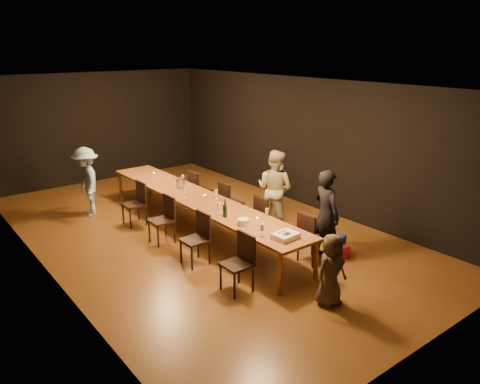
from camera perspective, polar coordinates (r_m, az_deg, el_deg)
ground at (r=9.75m, az=-5.05°, el=-4.86°), size 10.00×10.00×0.00m
room_shell at (r=9.16m, az=-5.40°, el=7.24°), size 6.04×10.04×3.02m
table at (r=9.50m, az=-5.16°, el=-0.95°), size 0.90×6.00×0.75m
chair_right_0 at (r=8.37m, az=8.91°, el=-5.47°), size 0.42×0.42×0.93m
chair_right_1 at (r=9.16m, az=3.47°, el=-3.20°), size 0.42×0.42×0.93m
chair_right_2 at (r=10.04m, az=-1.05°, el=-1.28°), size 0.42×0.42×0.93m
chair_right_3 at (r=10.97m, az=-4.81°, el=0.32°), size 0.42×0.42×0.93m
chair_left_0 at (r=7.32m, az=-0.41°, el=-8.75°), size 0.42×0.42×0.93m
chair_left_1 at (r=8.21m, az=-5.54°, el=-5.78°), size 0.42×0.42×0.93m
chair_left_2 at (r=9.18m, az=-9.58°, el=-3.38°), size 0.42×0.42×0.93m
chair_left_3 at (r=10.20m, az=-12.82°, el=-1.43°), size 0.42×0.42×0.93m
woman_birthday at (r=8.44m, az=10.46°, el=-2.73°), size 0.48×0.65×1.65m
woman_tan at (r=9.79m, az=4.26°, el=0.40°), size 0.85×0.96×1.65m
man_blue at (r=10.97m, az=-18.18°, el=1.19°), size 0.77×1.10×1.56m
child at (r=7.07m, az=11.05°, el=-9.30°), size 0.54×0.36×1.11m
gift_bag_red at (r=8.70m, az=12.54°, el=-7.22°), size 0.21×0.12×0.24m
gift_bag_blue at (r=8.96m, az=12.01°, el=-6.20°), size 0.29×0.24×0.31m
birthday_cake at (r=7.52m, az=5.57°, el=-5.33°), size 0.41×0.33×0.09m
plate_stack at (r=8.00m, az=0.42°, el=-3.70°), size 0.27×0.27×0.11m
champagne_bottle at (r=8.35m, az=-1.83°, el=-1.95°), size 0.10×0.10×0.34m
ice_bucket at (r=10.14m, az=-7.31°, el=1.11°), size 0.25×0.25×0.22m
wineglass_0 at (r=7.56m, az=2.73°, el=-4.66°), size 0.06×0.06×0.21m
wineglass_1 at (r=8.26m, az=3.29°, el=-2.70°), size 0.06×0.06×0.21m
wineglass_2 at (r=8.55m, az=-2.59°, el=-1.96°), size 0.06×0.06×0.21m
wineglass_3 at (r=9.32m, az=-2.89°, el=-0.30°), size 0.06×0.06×0.21m
wineglass_4 at (r=9.44m, az=-6.76°, el=-0.16°), size 0.06×0.06×0.21m
wineglass_5 at (r=10.42m, az=-6.98°, el=1.53°), size 0.06×0.06×0.21m
tealight_near at (r=8.28m, az=2.10°, el=-3.28°), size 0.05×0.05×0.03m
tealight_mid at (r=9.54m, az=-4.34°, el=-0.45°), size 0.05×0.05×0.03m
tealight_far at (r=11.34m, az=-10.44°, el=2.24°), size 0.05×0.05×0.03m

